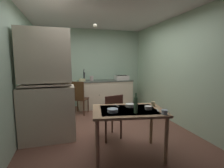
# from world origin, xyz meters

# --- Properties ---
(ground_plane) EXTENTS (5.30, 5.30, 0.00)m
(ground_plane) POSITION_xyz_m (0.00, 0.00, 0.00)
(ground_plane) COLOR brown
(wall_back) EXTENTS (3.55, 0.10, 2.59)m
(wall_back) POSITION_xyz_m (0.00, 2.20, 1.30)
(wall_back) COLOR #AECDB3
(wall_back) RESTS_ON ground
(wall_left) EXTENTS (0.10, 4.40, 2.59)m
(wall_left) POSITION_xyz_m (-1.78, 0.00, 1.30)
(wall_left) COLOR #ADCDB7
(wall_left) RESTS_ON ground
(wall_right) EXTENTS (0.10, 4.40, 2.59)m
(wall_right) POSITION_xyz_m (1.78, 0.00, 1.30)
(wall_right) COLOR #B0CEAE
(wall_right) RESTS_ON ground
(ceiling_slab) EXTENTS (3.55, 4.40, 0.10)m
(ceiling_slab) POSITION_xyz_m (0.00, 0.00, 2.64)
(ceiling_slab) COLOR silver
(hutch_cabinet) EXTENTS (1.00, 0.45, 2.11)m
(hutch_cabinet) POSITION_xyz_m (-1.21, -0.19, 0.99)
(hutch_cabinet) COLOR beige
(hutch_cabinet) RESTS_ON ground
(counter_cabinet) EXTENTS (1.79, 0.64, 0.90)m
(counter_cabinet) POSITION_xyz_m (0.41, 1.83, 0.45)
(counter_cabinet) COLOR beige
(counter_cabinet) RESTS_ON ground
(sink_basin) EXTENTS (0.44, 0.34, 0.15)m
(sink_basin) POSITION_xyz_m (0.99, 1.83, 0.98)
(sink_basin) COLOR silver
(sink_basin) RESTS_ON counter_cabinet
(hand_pump) EXTENTS (0.05, 0.27, 0.39)m
(hand_pump) POSITION_xyz_m (-0.28, 1.87, 1.07)
(hand_pump) COLOR #232328
(hand_pump) RESTS_ON counter_cabinet
(mixing_bowl_counter) EXTENTS (0.21, 0.21, 0.08)m
(mixing_bowl_counter) POSITION_xyz_m (-0.35, 1.78, 0.94)
(mixing_bowl_counter) COLOR beige
(mixing_bowl_counter) RESTS_ON counter_cabinet
(stoneware_crock) EXTENTS (0.12, 0.12, 0.15)m
(stoneware_crock) POSITION_xyz_m (-0.03, 1.88, 0.98)
(stoneware_crock) COLOR beige
(stoneware_crock) RESTS_ON counter_cabinet
(dining_table) EXTENTS (1.24, 0.94, 0.76)m
(dining_table) POSITION_xyz_m (0.09, -1.08, 0.66)
(dining_table) COLOR #A47F5B
(dining_table) RESTS_ON ground
(chair_far_side) EXTENTS (0.49, 0.49, 0.89)m
(chair_far_side) POSITION_xyz_m (-0.03, -0.46, 0.48)
(chair_far_side) COLOR #503122
(chair_far_side) RESTS_ON ground
(chair_by_counter) EXTENTS (0.54, 0.54, 0.97)m
(chair_by_counter) POSITION_xyz_m (-0.49, 1.26, 0.50)
(chair_by_counter) COLOR #4A2B1C
(chair_by_counter) RESTS_ON ground
(serving_bowl_wide) EXTENTS (0.11, 0.11, 0.05)m
(serving_bowl_wide) POSITION_xyz_m (0.40, -1.14, 0.79)
(serving_bowl_wide) COLOR white
(serving_bowl_wide) RESTS_ON dining_table
(soup_bowl_small) EXTENTS (0.15, 0.15, 0.05)m
(soup_bowl_small) POSITION_xyz_m (0.17, -0.93, 0.79)
(soup_bowl_small) COLOR white
(soup_bowl_small) RESTS_ON dining_table
(sauce_dish) EXTENTS (0.17, 0.17, 0.05)m
(sauce_dish) POSITION_xyz_m (-0.19, -1.14, 0.79)
(sauce_dish) COLOR #9EB2C6
(sauce_dish) RESTS_ON dining_table
(teacup_mint) EXTENTS (0.06, 0.06, 0.08)m
(teacup_mint) POSITION_xyz_m (0.57, -1.00, 0.80)
(teacup_mint) COLOR beige
(teacup_mint) RESTS_ON dining_table
(teacup_cream) EXTENTS (0.09, 0.09, 0.07)m
(teacup_cream) POSITION_xyz_m (0.50, -1.45, 0.80)
(teacup_cream) COLOR #9EB2C6
(teacup_cream) RESTS_ON dining_table
(glass_bottle) EXTENTS (0.06, 0.06, 0.30)m
(glass_bottle) POSITION_xyz_m (0.12, -1.28, 0.89)
(glass_bottle) COLOR #4C7F56
(glass_bottle) RESTS_ON dining_table
(table_knife) EXTENTS (0.04, 0.17, 0.00)m
(table_knife) POSITION_xyz_m (-0.02, -0.81, 0.77)
(table_knife) COLOR silver
(table_knife) RESTS_ON dining_table
(teaspoon_near_bowl) EXTENTS (0.07, 0.15, 0.00)m
(teaspoon_near_bowl) POSITION_xyz_m (0.51, -1.24, 0.77)
(teaspoon_near_bowl) COLOR beige
(teaspoon_near_bowl) RESTS_ON dining_table
(pendant_bulb) EXTENTS (0.08, 0.08, 0.08)m
(pendant_bulb) POSITION_xyz_m (-0.22, 0.08, 2.27)
(pendant_bulb) COLOR #F9EFCC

